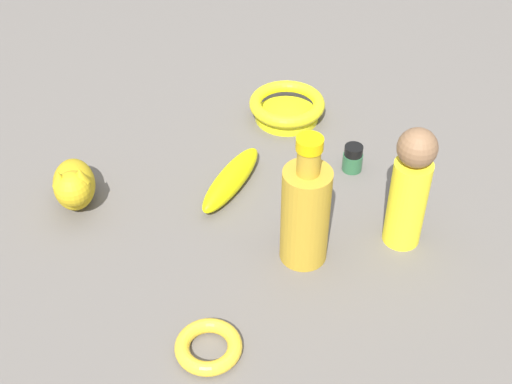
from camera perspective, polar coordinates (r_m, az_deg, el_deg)
The scene contains 8 objects.
ground at distance 1.06m, azimuth 0.00°, elevation -2.92°, with size 2.00×2.00×0.00m, color #5B5651.
bangle at distance 0.91m, azimuth -3.82°, elevation -12.23°, with size 0.09×0.09×0.02m, color gold.
banana at distance 1.12m, azimuth -2.01°, elevation 1.02°, with size 0.17×0.04×0.04m, color yellow.
bowl at distance 1.27m, azimuth 2.49°, elevation 6.83°, with size 0.13×0.13×0.04m.
cat_figurine at distance 1.11m, azimuth -14.38°, elevation 0.58°, with size 0.09×0.14×0.09m.
person_figure_adult at distance 1.00m, azimuth 12.20°, elevation 0.32°, with size 0.07×0.07×0.20m.
bottle_tall at distance 0.97m, azimuth 3.98°, elevation -1.57°, with size 0.07×0.07×0.21m.
nail_polish_jar at distance 1.16m, azimuth 7.75°, elevation 2.69°, with size 0.03×0.03×0.05m.
Camera 1 is at (-0.40, -0.65, 0.74)m, focal length 50.04 mm.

